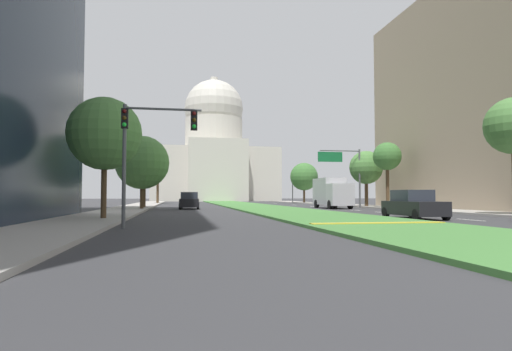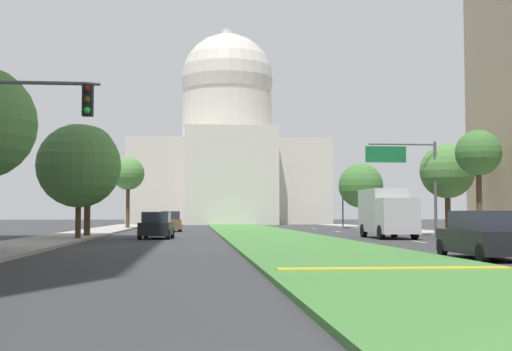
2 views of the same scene
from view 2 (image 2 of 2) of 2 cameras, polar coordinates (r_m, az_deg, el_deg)
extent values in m
plane|color=#333335|center=(57.65, 0.04, -4.77)|extent=(260.00, 260.00, 0.00)
cube|color=#427A38|center=(52.41, 0.56, -4.86)|extent=(6.86, 94.75, 0.14)
cube|color=gold|center=(18.38, 11.42, -7.59)|extent=(6.17, 0.50, 0.04)
cube|color=silver|center=(34.87, 16.18, -5.67)|extent=(0.16, 2.40, 0.01)
cube|color=silver|center=(39.84, 13.41, -5.39)|extent=(0.16, 2.40, 0.01)
cube|color=silver|center=(52.12, 8.92, -4.90)|extent=(0.16, 2.40, 0.01)
cube|color=silver|center=(60.91, 6.86, -4.66)|extent=(0.16, 2.40, 0.01)
cube|color=silver|center=(73.00, 4.84, -4.43)|extent=(0.16, 2.40, 0.01)
cube|color=#9E9991|center=(47.60, -15.14, -4.91)|extent=(4.00, 94.75, 0.15)
cube|color=#9E9991|center=(50.45, 16.60, -4.78)|extent=(4.00, 94.75, 0.15)
cube|color=beige|center=(110.26, -2.43, -0.69)|extent=(30.29, 21.44, 12.81)
cube|color=beige|center=(97.60, -2.07, 0.01)|extent=(13.33, 4.00, 14.09)
cylinder|color=beige|center=(111.19, -2.42, 4.66)|extent=(14.43, 14.43, 7.94)
sphere|color=beige|center=(112.28, -2.41, 7.98)|extent=(14.82, 14.82, 14.82)
cylinder|color=beige|center=(113.76, -2.40, 11.28)|extent=(1.80, 1.80, 3.00)
cylinder|color=#515456|center=(19.17, -17.63, 7.36)|extent=(3.20, 0.10, 0.10)
cube|color=black|center=(18.86, -13.83, 6.09)|extent=(0.28, 0.24, 0.84)
sphere|color=#510F0F|center=(18.77, -13.88, 7.00)|extent=(0.18, 0.18, 0.18)
sphere|color=#4C380F|center=(18.72, -13.89, 6.16)|extent=(0.18, 0.18, 0.18)
sphere|color=#1ED838|center=(18.68, -13.90, 5.31)|extent=(0.18, 0.18, 0.18)
cylinder|color=#515456|center=(75.31, 7.24, -2.40)|extent=(0.16, 0.16, 5.20)
cube|color=black|center=(75.36, 7.23, -0.88)|extent=(0.28, 0.24, 0.84)
sphere|color=red|center=(75.24, 7.25, -0.66)|extent=(0.18, 0.18, 0.18)
sphere|color=#4C380F|center=(75.23, 7.25, -0.88)|extent=(0.18, 0.18, 0.18)
sphere|color=#0F4219|center=(75.22, 7.25, -1.09)|extent=(0.18, 0.18, 0.18)
cylinder|color=#515456|center=(48.12, 14.71, -1.11)|extent=(0.20, 0.20, 6.50)
cylinder|color=#515456|center=(47.60, 12.06, 2.56)|extent=(4.59, 0.12, 0.12)
cube|color=#146033|center=(47.16, 10.75, 1.74)|extent=(2.80, 0.08, 1.10)
cylinder|color=#4C3823|center=(41.81, -14.59, -3.17)|extent=(0.33, 0.33, 3.06)
sphere|color=#4C7F3D|center=(41.90, -14.53, 0.79)|extent=(4.97, 4.97, 4.97)
cylinder|color=#4C3823|center=(45.84, 18.09, -2.10)|extent=(0.36, 0.36, 4.68)
sphere|color=#3D7033|center=(45.99, 18.02, 1.82)|extent=(2.93, 2.93, 2.93)
cylinder|color=#4C3823|center=(46.37, -13.87, -2.24)|extent=(0.42, 0.42, 4.57)
sphere|color=#3D7033|center=(46.54, -13.82, 1.82)|extent=(3.67, 3.67, 3.67)
cylinder|color=#4C3823|center=(49.52, 15.68, -2.88)|extent=(0.39, 0.39, 3.51)
sphere|color=#4C7F3D|center=(49.61, 15.63, 0.35)|extent=(3.80, 3.80, 3.80)
cylinder|color=#4C3823|center=(71.18, -10.63, -2.50)|extent=(0.39, 0.39, 4.77)
sphere|color=#4C7F3D|center=(71.30, -10.60, 0.16)|extent=(3.34, 3.34, 3.34)
cylinder|color=#4C3823|center=(74.19, 8.74, -3.12)|extent=(0.36, 0.36, 3.29)
sphere|color=#3D7033|center=(74.25, 8.72, -0.84)|extent=(4.76, 4.76, 4.76)
cube|color=black|center=(25.21, 18.50, -5.22)|extent=(1.97, 4.63, 0.81)
cube|color=#282D38|center=(25.36, 18.31, -3.55)|extent=(1.70, 2.24, 0.66)
cylinder|color=black|center=(23.19, 18.29, -6.17)|extent=(0.23, 0.64, 0.64)
cylinder|color=black|center=(27.26, 18.70, -5.70)|extent=(0.23, 0.64, 0.64)
cylinder|color=black|center=(26.64, 15.25, -5.81)|extent=(0.23, 0.64, 0.64)
cube|color=black|center=(44.14, -8.27, -4.41)|extent=(2.09, 4.38, 0.81)
cube|color=#282D38|center=(43.95, -8.29, -3.45)|extent=(1.76, 2.14, 0.66)
cylinder|color=black|center=(45.92, -9.13, -4.74)|extent=(0.25, 0.65, 0.64)
cylinder|color=black|center=(45.75, -6.98, -4.76)|extent=(0.25, 0.65, 0.64)
cylinder|color=black|center=(42.56, -9.67, -4.86)|extent=(0.25, 0.65, 0.64)
cylinder|color=black|center=(42.37, -7.35, -4.88)|extent=(0.25, 0.65, 0.64)
cube|color=brown|center=(61.84, -7.15, -4.04)|extent=(2.06, 4.23, 0.87)
cube|color=#282D38|center=(61.67, -7.15, -3.30)|extent=(1.72, 2.07, 0.71)
cylinder|color=black|center=(63.45, -7.94, -4.31)|extent=(0.25, 0.65, 0.64)
cylinder|color=black|center=(63.49, -6.42, -4.32)|extent=(0.25, 0.65, 0.64)
cylinder|color=black|center=(60.22, -7.93, -4.37)|extent=(0.25, 0.65, 0.64)
cylinder|color=black|center=(60.25, -6.33, -4.38)|extent=(0.25, 0.65, 0.64)
cube|color=#BCBCC1|center=(42.81, 11.71, -3.31)|extent=(2.30, 2.00, 2.20)
cube|color=#B2B2B7|center=(45.88, 10.55, -2.88)|extent=(2.30, 4.40, 2.80)
cylinder|color=black|center=(43.14, 13.07, -4.63)|extent=(0.30, 0.90, 0.90)
cylinder|color=black|center=(42.53, 10.37, -4.68)|extent=(0.30, 0.90, 0.90)
cylinder|color=black|center=(47.24, 11.43, -4.51)|extent=(0.30, 0.90, 0.90)
cylinder|color=black|center=(46.69, 8.96, -4.55)|extent=(0.30, 0.90, 0.90)
camera|label=1|loc=(3.51, -103.07, -2.79)|focal=30.66mm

